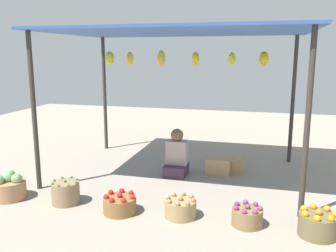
% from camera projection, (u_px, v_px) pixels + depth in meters
% --- Properties ---
extents(ground_plane, '(14.00, 14.00, 0.00)m').
position_uv_depth(ground_plane, '(178.00, 173.00, 6.11)').
color(ground_plane, gray).
extents(market_stall_structure, '(4.02, 2.71, 2.36)m').
position_uv_depth(market_stall_structure, '(179.00, 40.00, 5.68)').
color(market_stall_structure, '#38332D').
rests_on(market_stall_structure, ground).
extents(vendor_person, '(0.36, 0.44, 0.78)m').
position_uv_depth(vendor_person, '(177.00, 157.00, 6.01)').
color(vendor_person, '#442E46').
rests_on(vendor_person, ground).
extents(basket_cabbages, '(0.45, 0.45, 0.39)m').
position_uv_depth(basket_cabbages, '(9.00, 187.00, 5.03)').
color(basket_cabbages, '#A67652').
rests_on(basket_cabbages, ground).
extents(basket_green_chilies, '(0.37, 0.37, 0.33)m').
position_uv_depth(basket_green_chilies, '(66.00, 193.00, 4.88)').
color(basket_green_chilies, '#8C7152').
rests_on(basket_green_chilies, ground).
extents(basket_red_tomatoes, '(0.42, 0.42, 0.27)m').
position_uv_depth(basket_red_tomatoes, '(120.00, 204.00, 4.60)').
color(basket_red_tomatoes, olive).
rests_on(basket_red_tomatoes, ground).
extents(basket_potatoes, '(0.39, 0.39, 0.27)m').
position_uv_depth(basket_potatoes, '(180.00, 208.00, 4.48)').
color(basket_potatoes, '#9F8255').
rests_on(basket_potatoes, ground).
extents(basket_purple_onions, '(0.36, 0.36, 0.27)m').
position_uv_depth(basket_purple_onions, '(247.00, 216.00, 4.25)').
color(basket_purple_onions, olive).
rests_on(basket_purple_onions, ground).
extents(basket_oranges, '(0.42, 0.42, 0.32)m').
position_uv_depth(basket_oranges, '(318.00, 224.00, 4.01)').
color(basket_oranges, brown).
rests_on(basket_oranges, ground).
extents(wooden_crate_near_vendor, '(0.40, 0.31, 0.22)m').
position_uv_depth(wooden_crate_near_vendor, '(233.00, 165.00, 6.21)').
color(wooden_crate_near_vendor, tan).
rests_on(wooden_crate_near_vendor, ground).
extents(wooden_crate_stacked_rear, '(0.40, 0.27, 0.27)m').
position_uv_depth(wooden_crate_stacked_rear, '(218.00, 166.00, 6.07)').
color(wooden_crate_stacked_rear, tan).
rests_on(wooden_crate_stacked_rear, ground).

